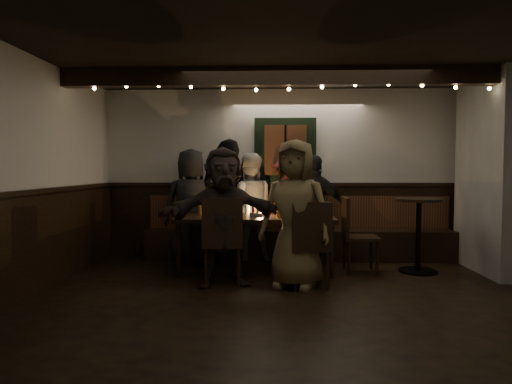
{
  "coord_description": "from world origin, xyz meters",
  "views": [
    {
      "loc": [
        -0.41,
        -4.63,
        1.38
      ],
      "look_at": [
        -0.62,
        1.6,
        1.05
      ],
      "focal_mm": 32.0,
      "sensor_mm": 36.0,
      "label": 1
    }
  ],
  "objects_px": {
    "dining_table": "(255,221)",
    "person_b": "(227,201)",
    "chair_end": "(353,230)",
    "person_e": "(315,209)",
    "person_g": "(295,214)",
    "person_c": "(249,207)",
    "chair_near_right": "(310,240)",
    "person_a": "(191,205)",
    "person_d": "(290,206)",
    "person_f": "(223,216)",
    "high_top": "(419,226)",
    "chair_near_left": "(222,236)"
  },
  "relations": [
    {
      "from": "dining_table",
      "to": "person_b",
      "type": "relative_size",
      "value": 1.15
    },
    {
      "from": "chair_end",
      "to": "person_e",
      "type": "distance_m",
      "value": 0.82
    },
    {
      "from": "dining_table",
      "to": "person_g",
      "type": "distance_m",
      "value": 0.95
    },
    {
      "from": "person_c",
      "to": "person_b",
      "type": "bearing_deg",
      "value": 20.16
    },
    {
      "from": "chair_near_right",
      "to": "person_c",
      "type": "bearing_deg",
      "value": 115.44
    },
    {
      "from": "dining_table",
      "to": "chair_near_right",
      "type": "relative_size",
      "value": 2.08
    },
    {
      "from": "person_a",
      "to": "person_e",
      "type": "bearing_deg",
      "value": 171.0
    },
    {
      "from": "chair_near_right",
      "to": "person_g",
      "type": "xyz_separation_m",
      "value": [
        -0.17,
        0.07,
        0.29
      ]
    },
    {
      "from": "person_a",
      "to": "person_d",
      "type": "relative_size",
      "value": 1.03
    },
    {
      "from": "person_f",
      "to": "person_g",
      "type": "relative_size",
      "value": 0.95
    },
    {
      "from": "chair_near_right",
      "to": "high_top",
      "type": "height_order",
      "value": "chair_near_right"
    },
    {
      "from": "dining_table",
      "to": "chair_end",
      "type": "bearing_deg",
      "value": -0.23
    },
    {
      "from": "person_b",
      "to": "dining_table",
      "type": "bearing_deg",
      "value": 110.62
    },
    {
      "from": "chair_near_right",
      "to": "chair_end",
      "type": "xyz_separation_m",
      "value": [
        0.64,
        0.86,
        -0.0
      ]
    },
    {
      "from": "person_e",
      "to": "dining_table",
      "type": "bearing_deg",
      "value": 56.27
    },
    {
      "from": "person_a",
      "to": "chair_near_left",
      "type": "bearing_deg",
      "value": 103.89
    },
    {
      "from": "person_e",
      "to": "person_g",
      "type": "distance_m",
      "value": 1.49
    },
    {
      "from": "high_top",
      "to": "person_b",
      "type": "height_order",
      "value": "person_b"
    },
    {
      "from": "dining_table",
      "to": "chair_near_right",
      "type": "height_order",
      "value": "chair_near_right"
    },
    {
      "from": "dining_table",
      "to": "person_e",
      "type": "distance_m",
      "value": 1.08
    },
    {
      "from": "chair_end",
      "to": "person_d",
      "type": "relative_size",
      "value": 0.61
    },
    {
      "from": "person_d",
      "to": "person_f",
      "type": "relative_size",
      "value": 0.99
    },
    {
      "from": "dining_table",
      "to": "person_d",
      "type": "xyz_separation_m",
      "value": [
        0.49,
        0.76,
        0.13
      ]
    },
    {
      "from": "person_c",
      "to": "person_f",
      "type": "xyz_separation_m",
      "value": [
        -0.23,
        -1.51,
        0.01
      ]
    },
    {
      "from": "chair_end",
      "to": "high_top",
      "type": "bearing_deg",
      "value": 1.72
    },
    {
      "from": "chair_end",
      "to": "person_d",
      "type": "distance_m",
      "value": 1.14
    },
    {
      "from": "person_a",
      "to": "person_f",
      "type": "xyz_separation_m",
      "value": [
        0.62,
        -1.37,
        -0.02
      ]
    },
    {
      "from": "chair_near_right",
      "to": "person_f",
      "type": "height_order",
      "value": "person_f"
    },
    {
      "from": "person_c",
      "to": "person_g",
      "type": "distance_m",
      "value": 1.69
    },
    {
      "from": "high_top",
      "to": "person_b",
      "type": "relative_size",
      "value": 0.55
    },
    {
      "from": "chair_near_left",
      "to": "person_b",
      "type": "bearing_deg",
      "value": 93.02
    },
    {
      "from": "high_top",
      "to": "person_e",
      "type": "relative_size",
      "value": 0.63
    },
    {
      "from": "chair_near_left",
      "to": "person_g",
      "type": "bearing_deg",
      "value": -2.4
    },
    {
      "from": "person_f",
      "to": "chair_end",
      "type": "bearing_deg",
      "value": 9.64
    },
    {
      "from": "chair_near_left",
      "to": "person_e",
      "type": "relative_size",
      "value": 0.66
    },
    {
      "from": "person_e",
      "to": "person_f",
      "type": "height_order",
      "value": "person_f"
    },
    {
      "from": "person_c",
      "to": "person_e",
      "type": "xyz_separation_m",
      "value": [
        0.98,
        -0.13,
        -0.02
      ]
    },
    {
      "from": "chair_end",
      "to": "person_a",
      "type": "bearing_deg",
      "value": 164.28
    },
    {
      "from": "person_d",
      "to": "person_f",
      "type": "height_order",
      "value": "person_f"
    },
    {
      "from": "high_top",
      "to": "person_g",
      "type": "relative_size",
      "value": 0.57
    },
    {
      "from": "person_e",
      "to": "person_f",
      "type": "relative_size",
      "value": 0.96
    },
    {
      "from": "chair_near_left",
      "to": "chair_near_right",
      "type": "height_order",
      "value": "chair_near_left"
    },
    {
      "from": "chair_near_left",
      "to": "chair_end",
      "type": "distance_m",
      "value": 1.83
    },
    {
      "from": "person_c",
      "to": "person_e",
      "type": "height_order",
      "value": "person_c"
    },
    {
      "from": "chair_near_right",
      "to": "person_d",
      "type": "height_order",
      "value": "person_d"
    },
    {
      "from": "dining_table",
      "to": "person_g",
      "type": "relative_size",
      "value": 1.21
    },
    {
      "from": "dining_table",
      "to": "person_d",
      "type": "bearing_deg",
      "value": 56.89
    },
    {
      "from": "chair_end",
      "to": "person_g",
      "type": "xyz_separation_m",
      "value": [
        -0.81,
        -0.79,
        0.29
      ]
    },
    {
      "from": "chair_near_right",
      "to": "person_d",
      "type": "distance_m",
      "value": 1.65
    },
    {
      "from": "person_e",
      "to": "chair_end",
      "type": "bearing_deg",
      "value": 143.5
    }
  ]
}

